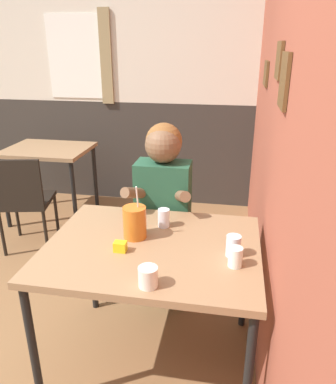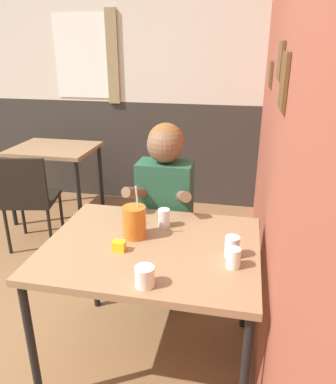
% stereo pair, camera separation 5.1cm
% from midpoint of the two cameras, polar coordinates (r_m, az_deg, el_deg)
% --- Properties ---
extents(brick_wall_right, '(0.08, 4.74, 2.70)m').
position_cam_midpoint_polar(brick_wall_right, '(2.55, 15.16, 13.56)').
color(brick_wall_right, '#9E4C38').
rests_on(brick_wall_right, ground_plane).
extents(back_wall, '(5.95, 0.09, 2.70)m').
position_cam_midpoint_polar(back_wall, '(4.14, -8.66, 16.94)').
color(back_wall, beige).
rests_on(back_wall, ground_plane).
extents(main_table, '(1.06, 0.84, 0.74)m').
position_cam_midpoint_polar(main_table, '(1.92, -3.17, -9.71)').
color(main_table, '#93704C').
rests_on(main_table, ground_plane).
extents(background_table, '(0.79, 0.63, 0.74)m').
position_cam_midpoint_polar(background_table, '(3.85, -18.09, 5.06)').
color(background_table, '#93704C').
rests_on(background_table, ground_plane).
extents(chair_near_window, '(0.47, 0.47, 0.85)m').
position_cam_midpoint_polar(chair_near_window, '(3.34, -21.59, -0.70)').
color(chair_near_window, black).
rests_on(chair_near_window, ground_plane).
extents(person_seated, '(0.42, 0.42, 1.24)m').
position_cam_midpoint_polar(person_seated, '(2.41, -1.32, -3.04)').
color(person_seated, '#235138').
rests_on(person_seated, ground_plane).
extents(cocktail_pitcher, '(0.12, 0.12, 0.29)m').
position_cam_midpoint_polar(cocktail_pitcher, '(1.93, -5.86, -4.62)').
color(cocktail_pitcher, '#C6661E').
rests_on(cocktail_pitcher, main_table).
extents(glass_near_pitcher, '(0.06, 0.06, 0.10)m').
position_cam_midpoint_polar(glass_near_pitcher, '(2.04, -1.38, -3.98)').
color(glass_near_pitcher, silver).
rests_on(glass_near_pitcher, main_table).
extents(glass_center, '(0.06, 0.06, 0.09)m').
position_cam_midpoint_polar(glass_center, '(1.72, 9.37, -9.75)').
color(glass_center, silver).
rests_on(glass_center, main_table).
extents(glass_far_side, '(0.08, 0.08, 0.09)m').
position_cam_midpoint_polar(glass_far_side, '(1.58, -4.01, -12.77)').
color(glass_far_side, silver).
rests_on(glass_far_side, main_table).
extents(glass_by_brick, '(0.07, 0.07, 0.10)m').
position_cam_midpoint_polar(glass_by_brick, '(1.79, 9.12, -8.11)').
color(glass_by_brick, silver).
rests_on(glass_by_brick, main_table).
extents(condiment_ketchup, '(0.06, 0.04, 0.05)m').
position_cam_midpoint_polar(condiment_ketchup, '(2.07, -6.08, -4.48)').
color(condiment_ketchup, '#B7140F').
rests_on(condiment_ketchup, main_table).
extents(condiment_mustard, '(0.06, 0.04, 0.05)m').
position_cam_midpoint_polar(condiment_mustard, '(1.84, -8.09, -8.24)').
color(condiment_mustard, yellow).
rests_on(condiment_mustard, main_table).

